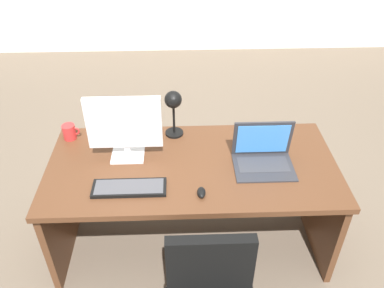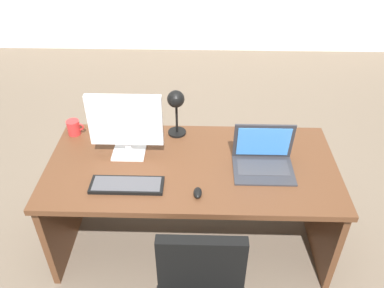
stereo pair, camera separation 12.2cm
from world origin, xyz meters
name	(u,v)px [view 1 (the left image)]	position (x,y,z in m)	size (l,w,h in m)	color
ground	(187,125)	(0.00, 1.50, 0.00)	(12.00, 12.00, 0.00)	#6B5B4C
desk	(192,183)	(0.00, 0.05, 0.52)	(1.76, 0.83, 0.72)	#56331E
monitor	(124,125)	(-0.40, 0.09, 0.95)	(0.44, 0.16, 0.42)	silver
laptop	(263,151)	(0.43, 0.01, 0.80)	(0.36, 0.27, 0.26)	#2D2D33
keyboard	(129,188)	(-0.36, -0.21, 0.73)	(0.41, 0.14, 0.02)	black
mouse	(201,192)	(0.04, -0.27, 0.74)	(0.05, 0.08, 0.04)	black
desk_lamp	(173,105)	(-0.11, 0.30, 0.96)	(0.12, 0.14, 0.34)	black
coffee_mug	(70,132)	(-0.79, 0.30, 0.77)	(0.11, 0.08, 0.10)	red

